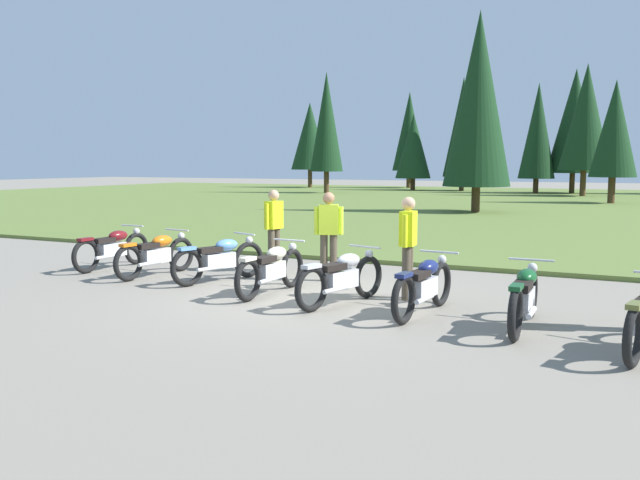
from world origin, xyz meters
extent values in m
plane|color=gray|center=(0.00, 0.00, 0.00)|extent=(140.00, 140.00, 0.00)
cube|color=#5B7033|center=(0.00, 25.95, 0.05)|extent=(80.00, 44.00, 0.10)
cylinder|color=#47331E|center=(-1.87, 38.55, 0.56)|extent=(0.36, 0.36, 1.12)
cone|color=#143319|center=(-1.87, 38.55, 4.38)|extent=(2.47, 2.47, 6.51)
cylinder|color=#47331E|center=(0.36, 39.83, 0.75)|extent=(0.36, 0.36, 1.51)
cone|color=#143319|center=(0.36, 39.83, 5.06)|extent=(3.55, 3.55, 7.10)
cylinder|color=#47331E|center=(-1.56, 19.04, 0.61)|extent=(0.36, 0.36, 1.21)
cone|color=#143319|center=(-1.56, 19.04, 4.88)|extent=(2.85, 2.85, 7.33)
cylinder|color=#47331E|center=(-15.16, 32.71, 0.80)|extent=(0.36, 0.36, 1.60)
cone|color=#143319|center=(-15.16, 32.71, 5.02)|extent=(2.30, 2.30, 6.83)
cylinder|color=#47331E|center=(1.39, 35.87, 0.87)|extent=(0.36, 0.36, 1.74)
cone|color=#143319|center=(1.39, 35.87, 5.06)|extent=(3.15, 3.15, 6.64)
cylinder|color=#47331E|center=(-13.03, 44.38, 0.77)|extent=(0.36, 0.36, 1.55)
cone|color=#143319|center=(-13.03, 44.38, 4.81)|extent=(2.76, 2.76, 6.53)
cylinder|color=#47331E|center=(-11.22, 39.99, 0.51)|extent=(0.36, 0.36, 1.02)
cone|color=#143319|center=(-11.22, 39.99, 3.48)|extent=(2.72, 2.72, 4.93)
cylinder|color=#47331E|center=(-20.88, 41.46, 0.81)|extent=(0.36, 0.36, 1.63)
cone|color=#143319|center=(-20.88, 41.46, 4.45)|extent=(3.24, 3.24, 5.64)
cylinder|color=#47331E|center=(3.38, 28.50, 0.73)|extent=(0.36, 0.36, 1.46)
cone|color=#143319|center=(3.38, 28.50, 3.97)|extent=(2.39, 2.39, 5.01)
cylinder|color=#47331E|center=(-7.55, 40.49, 0.58)|extent=(0.36, 0.36, 1.16)
cone|color=#143319|center=(-7.55, 40.49, 4.86)|extent=(2.87, 2.87, 7.40)
torus|color=black|center=(-4.99, 1.66, 0.35)|extent=(0.14, 0.70, 0.70)
torus|color=black|center=(-5.06, 0.26, 0.35)|extent=(0.14, 0.70, 0.70)
cube|color=silver|center=(-5.03, 0.96, 0.40)|extent=(0.23, 0.65, 0.28)
ellipsoid|color=maroon|center=(-5.02, 1.14, 0.68)|extent=(0.28, 0.49, 0.22)
cube|color=black|center=(-5.04, 0.74, 0.62)|extent=(0.24, 0.49, 0.10)
cube|color=maroon|center=(-5.06, 0.26, 0.69)|extent=(0.16, 0.33, 0.06)
cylinder|color=silver|center=(-4.99, 1.56, 0.86)|extent=(0.62, 0.06, 0.03)
sphere|color=silver|center=(-4.99, 1.68, 0.73)|extent=(0.14, 0.14, 0.14)
cylinder|color=silver|center=(-4.90, 0.65, 0.30)|extent=(0.10, 0.55, 0.07)
torus|color=black|center=(-3.53, 1.33, 0.35)|extent=(0.17, 0.71, 0.70)
torus|color=black|center=(-3.67, -0.06, 0.35)|extent=(0.17, 0.71, 0.70)
cube|color=silver|center=(-3.60, 0.63, 0.40)|extent=(0.26, 0.66, 0.28)
ellipsoid|color=orange|center=(-3.58, 0.81, 0.68)|extent=(0.31, 0.50, 0.22)
cube|color=black|center=(-3.62, 0.41, 0.62)|extent=(0.27, 0.50, 0.10)
cube|color=orange|center=(-3.67, -0.06, 0.69)|extent=(0.17, 0.33, 0.06)
cylinder|color=silver|center=(-3.54, 1.23, 0.86)|extent=(0.62, 0.10, 0.03)
sphere|color=silver|center=(-3.53, 1.35, 0.73)|extent=(0.14, 0.14, 0.14)
cylinder|color=silver|center=(-3.49, 0.32, 0.30)|extent=(0.13, 0.55, 0.07)
torus|color=black|center=(-1.88, 1.30, 0.35)|extent=(0.33, 0.69, 0.70)
torus|color=black|center=(-2.35, -0.02, 0.35)|extent=(0.33, 0.69, 0.70)
cube|color=silver|center=(-2.12, 0.64, 0.40)|extent=(0.40, 0.67, 0.28)
ellipsoid|color=#598CC6|center=(-2.06, 0.81, 0.68)|extent=(0.40, 0.54, 0.22)
cube|color=black|center=(-2.19, 0.44, 0.62)|extent=(0.37, 0.53, 0.10)
cube|color=#598CC6|center=(-2.35, -0.02, 0.69)|extent=(0.24, 0.35, 0.06)
cylinder|color=silver|center=(-1.92, 1.21, 0.86)|extent=(0.60, 0.24, 0.03)
sphere|color=silver|center=(-1.88, 1.32, 0.73)|extent=(0.14, 0.14, 0.14)
cylinder|color=silver|center=(-2.08, 0.31, 0.30)|extent=(0.25, 0.54, 0.07)
torus|color=black|center=(-0.63, 0.76, 0.35)|extent=(0.12, 0.70, 0.70)
torus|color=black|center=(-0.68, -0.64, 0.35)|extent=(0.12, 0.70, 0.70)
cube|color=silver|center=(-0.66, 0.06, 0.40)|extent=(0.22, 0.65, 0.28)
ellipsoid|color=beige|center=(-0.65, 0.24, 0.68)|extent=(0.28, 0.49, 0.22)
cube|color=black|center=(-0.66, -0.16, 0.62)|extent=(0.24, 0.49, 0.10)
cube|color=beige|center=(-0.68, -0.64, 0.69)|extent=(0.15, 0.32, 0.06)
cylinder|color=silver|center=(-0.63, 0.66, 0.86)|extent=(0.62, 0.05, 0.03)
sphere|color=silver|center=(-0.63, 0.78, 0.73)|extent=(0.14, 0.14, 0.14)
cylinder|color=silver|center=(-0.53, -0.25, 0.30)|extent=(0.09, 0.55, 0.07)
torus|color=black|center=(0.94, 0.49, 0.35)|extent=(0.28, 0.70, 0.70)
torus|color=black|center=(0.57, -0.87, 0.35)|extent=(0.28, 0.70, 0.70)
cube|color=silver|center=(0.75, -0.19, 0.40)|extent=(0.36, 0.67, 0.28)
ellipsoid|color=#B7B7BC|center=(0.80, -0.02, 0.68)|extent=(0.38, 0.53, 0.22)
cube|color=black|center=(0.70, -0.40, 0.62)|extent=(0.34, 0.52, 0.10)
cube|color=#B7B7BC|center=(0.57, -0.87, 0.69)|extent=(0.22, 0.35, 0.06)
cylinder|color=silver|center=(0.91, 0.39, 0.86)|extent=(0.61, 0.19, 0.03)
sphere|color=silver|center=(0.94, 0.51, 0.73)|extent=(0.14, 0.14, 0.14)
cylinder|color=silver|center=(0.81, -0.52, 0.30)|extent=(0.21, 0.55, 0.07)
torus|color=black|center=(2.19, 0.40, 0.35)|extent=(0.16, 0.71, 0.70)
torus|color=black|center=(2.06, -1.00, 0.35)|extent=(0.16, 0.71, 0.70)
cube|color=silver|center=(2.12, -0.30, 0.40)|extent=(0.26, 0.66, 0.28)
ellipsoid|color=navy|center=(2.14, -0.12, 0.68)|extent=(0.30, 0.50, 0.22)
cube|color=black|center=(2.10, -0.52, 0.62)|extent=(0.26, 0.50, 0.10)
cube|color=navy|center=(2.06, -1.00, 0.69)|extent=(0.17, 0.33, 0.06)
cylinder|color=silver|center=(2.18, 0.30, 0.86)|extent=(0.62, 0.09, 0.03)
sphere|color=silver|center=(2.19, 0.42, 0.73)|extent=(0.14, 0.14, 0.14)
cylinder|color=silver|center=(2.23, -0.61, 0.30)|extent=(0.12, 0.55, 0.07)
torus|color=black|center=(3.57, 0.16, 0.35)|extent=(0.11, 0.70, 0.70)
torus|color=black|center=(3.59, -1.24, 0.35)|extent=(0.11, 0.70, 0.70)
cube|color=silver|center=(3.58, -0.54, 0.40)|extent=(0.21, 0.64, 0.28)
ellipsoid|color=#144C23|center=(3.58, -0.36, 0.68)|extent=(0.27, 0.48, 0.22)
cube|color=black|center=(3.59, -0.76, 0.62)|extent=(0.23, 0.48, 0.10)
cube|color=#144C23|center=(3.59, -1.24, 0.69)|extent=(0.14, 0.32, 0.06)
cylinder|color=silver|center=(3.58, 0.06, 0.86)|extent=(0.62, 0.04, 0.03)
sphere|color=silver|center=(3.57, 0.18, 0.73)|extent=(0.14, 0.14, 0.14)
cylinder|color=silver|center=(3.73, -0.84, 0.30)|extent=(0.08, 0.55, 0.07)
torus|color=black|center=(4.93, -1.76, 0.35)|extent=(0.24, 0.71, 0.70)
cube|color=brown|center=(4.93, -1.76, 0.69)|extent=(0.20, 0.34, 0.06)
cylinder|color=#4C4233|center=(1.54, 0.76, 0.44)|extent=(0.14, 0.14, 0.88)
cylinder|color=#4C4233|center=(1.56, 0.58, 0.44)|extent=(0.14, 0.14, 0.88)
cube|color=#D8EA19|center=(1.55, 0.67, 1.16)|extent=(0.25, 0.38, 0.56)
sphere|color=tan|center=(1.55, 0.67, 1.56)|extent=(0.22, 0.22, 0.22)
cylinder|color=#D8EA19|center=(1.53, 0.89, 1.14)|extent=(0.09, 0.09, 0.52)
cylinder|color=#D8EA19|center=(1.57, 0.44, 1.14)|extent=(0.09, 0.09, 0.52)
cylinder|color=#4C4233|center=(-1.82, 2.08, 0.44)|extent=(0.14, 0.14, 0.88)
cylinder|color=#4C4233|center=(-1.80, 2.25, 0.44)|extent=(0.14, 0.14, 0.88)
cube|color=#D8EA19|center=(-1.81, 2.17, 1.16)|extent=(0.27, 0.39, 0.56)
sphere|color=tan|center=(-1.81, 2.17, 1.56)|extent=(0.22, 0.22, 0.22)
cylinder|color=#D8EA19|center=(-1.84, 1.94, 1.14)|extent=(0.09, 0.09, 0.52)
cylinder|color=#D8EA19|center=(-1.78, 2.39, 1.14)|extent=(0.09, 0.09, 0.52)
cylinder|color=#4C4233|center=(-0.24, 1.67, 0.44)|extent=(0.14, 0.14, 0.88)
cylinder|color=#4C4233|center=(-0.41, 1.60, 0.44)|extent=(0.14, 0.14, 0.88)
cube|color=#C6E52D|center=(-0.32, 1.64, 1.16)|extent=(0.42, 0.34, 0.56)
sphere|color=#9E7051|center=(-0.32, 1.64, 1.56)|extent=(0.22, 0.22, 0.22)
cylinder|color=#C6E52D|center=(-0.11, 1.72, 1.14)|extent=(0.09, 0.09, 0.52)
cylinder|color=#C6E52D|center=(-0.54, 1.55, 1.14)|extent=(0.09, 0.09, 0.52)
camera|label=1|loc=(4.96, -9.57, 2.22)|focal=37.42mm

